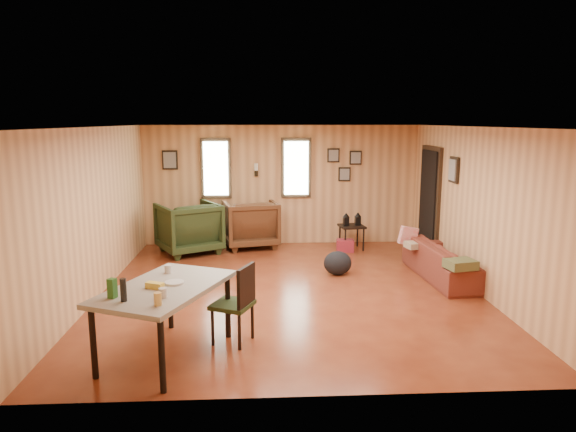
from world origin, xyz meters
name	(u,v)px	position (x,y,z in m)	size (l,w,h in m)	color
room	(300,207)	(0.17, 0.27, 1.21)	(5.54, 6.04, 2.44)	brown
sofa	(446,255)	(2.53, 0.46, 0.38)	(1.95, 0.57, 0.76)	maroon
recliner_brown	(250,221)	(-0.63, 2.72, 0.52)	(1.01, 0.94, 1.04)	#4D2B17
recliner_green	(189,225)	(-1.78, 2.31, 0.53)	(1.04, 0.97, 1.07)	#263216
end_table	(199,229)	(-1.62, 2.52, 0.42)	(0.67, 0.63, 0.75)	black
side_table	(352,224)	(1.35, 2.42, 0.50)	(0.52, 0.52, 0.73)	black
cooler	(345,245)	(1.20, 2.25, 0.12)	(0.34, 0.26, 0.23)	maroon
backpack	(338,263)	(0.83, 0.73, 0.20)	(0.48, 0.38, 0.39)	black
sofa_pillows	(434,251)	(2.26, 0.25, 0.50)	(0.75, 1.74, 0.36)	#4B4E2C
dining_table	(164,292)	(-1.43, -2.10, 0.71)	(1.46, 1.78, 1.01)	gray
dining_chair	(238,300)	(-0.68, -1.80, 0.51)	(0.55, 0.55, 0.91)	#263216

